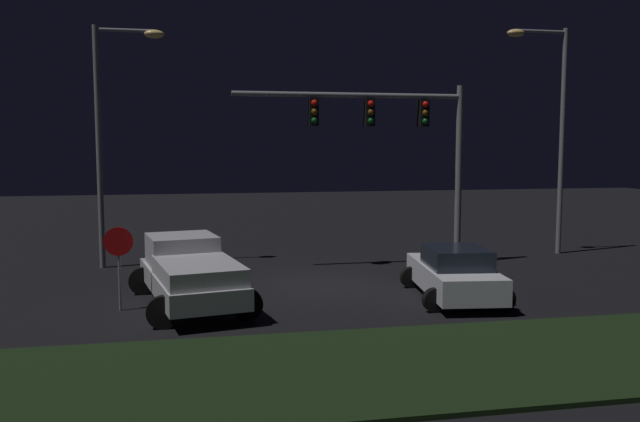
# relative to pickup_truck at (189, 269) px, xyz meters

# --- Properties ---
(ground_plane) EXTENTS (80.00, 80.00, 0.00)m
(ground_plane) POSITION_rel_pickup_truck_xyz_m (4.09, 1.96, -1.00)
(ground_plane) COLOR black
(grass_median) EXTENTS (21.06, 4.95, 0.10)m
(grass_median) POSITION_rel_pickup_truck_xyz_m (4.09, -6.01, -0.95)
(grass_median) COLOR black
(grass_median) RESTS_ON ground_plane
(pickup_truck) EXTENTS (3.56, 5.68, 1.80)m
(pickup_truck) POSITION_rel_pickup_truck_xyz_m (0.00, 0.00, 0.00)
(pickup_truck) COLOR #B7B7BC
(pickup_truck) RESTS_ON ground_plane
(car_sedan) EXTENTS (2.83, 4.59, 1.51)m
(car_sedan) POSITION_rel_pickup_truck_xyz_m (7.39, -0.75, -0.26)
(car_sedan) COLOR silver
(car_sedan) RESTS_ON ground_plane
(traffic_signal_gantry) EXTENTS (8.32, 0.56, 6.50)m
(traffic_signal_gantry) POSITION_rel_pickup_truck_xyz_m (7.25, 4.45, 3.90)
(traffic_signal_gantry) COLOR slate
(traffic_signal_gantry) RESTS_ON ground_plane
(street_lamp_left) EXTENTS (2.43, 0.44, 8.50)m
(street_lamp_left) POSITION_rel_pickup_truck_xyz_m (-2.59, 6.19, 4.31)
(street_lamp_left) COLOR slate
(street_lamp_left) RESTS_ON ground_plane
(street_lamp_right) EXTENTS (2.58, 0.44, 8.93)m
(street_lamp_right) POSITION_rel_pickup_truck_xyz_m (14.18, 5.88, 4.55)
(street_lamp_right) COLOR slate
(street_lamp_right) RESTS_ON ground_plane
(stop_sign) EXTENTS (0.76, 0.08, 2.23)m
(stop_sign) POSITION_rel_pickup_truck_xyz_m (-1.80, -0.30, 0.56)
(stop_sign) COLOR slate
(stop_sign) RESTS_ON ground_plane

